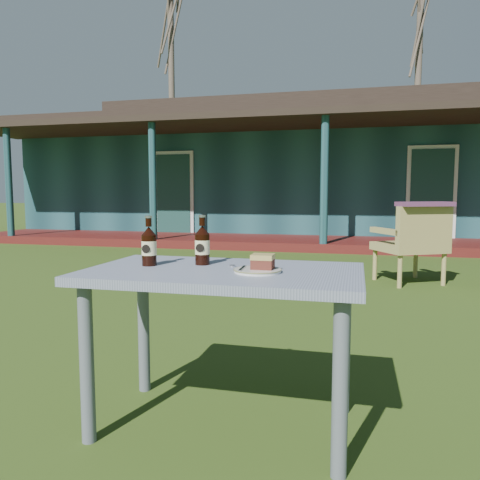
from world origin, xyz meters
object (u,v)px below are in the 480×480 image
(plate, at_px, (258,270))
(armchair_left, at_px, (414,240))
(cola_bottle_far, at_px, (149,246))
(cake_slice, at_px, (263,261))
(cola_bottle_near, at_px, (202,245))
(cafe_table, at_px, (224,292))

(plate, distance_m, armchair_left, 3.93)
(plate, bearing_deg, cola_bottle_far, 173.31)
(cake_slice, bearing_deg, cola_bottle_near, 156.91)
(plate, bearing_deg, cake_slice, 37.12)
(cafe_table, xyz_separation_m, armchair_left, (1.21, 3.74, -0.11))
(armchair_left, bearing_deg, cola_bottle_near, -110.29)
(cola_bottle_far, bearing_deg, cola_bottle_near, 20.84)
(cake_slice, xyz_separation_m, cola_bottle_near, (-0.31, 0.13, 0.05))
(cafe_table, xyz_separation_m, cola_bottle_far, (-0.36, 0.02, 0.19))
(cola_bottle_far, bearing_deg, cake_slice, -4.94)
(cafe_table, xyz_separation_m, plate, (0.16, -0.04, 0.11))
(cake_slice, height_order, armchair_left, armchair_left)
(cola_bottle_near, height_order, cola_bottle_far, cola_bottle_near)
(cafe_table, relative_size, cola_bottle_far, 5.20)
(cafe_table, height_order, plate, plate)
(cake_slice, height_order, cola_bottle_near, cola_bottle_near)
(armchair_left, bearing_deg, cola_bottle_far, -112.91)
(plate, bearing_deg, armchair_left, 74.51)
(cafe_table, height_order, cake_slice, cake_slice)
(cola_bottle_near, relative_size, armchair_left, 0.26)
(cola_bottle_near, bearing_deg, cafe_table, -38.42)
(armchair_left, bearing_deg, cafe_table, -107.94)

